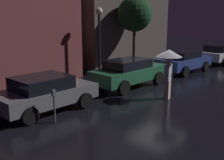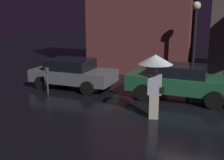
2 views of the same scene
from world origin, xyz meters
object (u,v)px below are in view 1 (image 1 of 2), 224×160
Objects in this scene: parked_car_grey at (45,92)px; parked_car_green at (129,72)px; parked_car_white at (220,53)px; parking_meter at (54,102)px; parked_car_blue at (183,61)px; street_lamp_near at (99,31)px; pedestrian_with_umbrella at (169,60)px.

parked_car_grey is 0.90× the size of parked_car_green.
parked_car_white is 16.09m from parking_meter.
street_lamp_near is at bearing 155.95° from parked_car_blue.
parked_car_green is 2.84m from pedestrian_with_umbrella.
parking_meter is 7.24m from street_lamp_near.
parking_meter is at bearing -111.07° from parked_car_grey.
parked_car_green is 1.10× the size of parked_car_white.
parking_meter is 0.29× the size of street_lamp_near.
parking_meter is at bearing -170.82° from parked_car_blue.
street_lamp_near reaches higher than parked_car_blue.
street_lamp_near is (5.74, 3.92, 2.03)m from parking_meter.
parked_car_white is at bearing 4.86° from parking_meter.
parked_car_white is at bearing -1.43° from parked_car_grey.
parked_car_blue is (5.27, -0.01, -0.03)m from parked_car_green.
street_lamp_near is (-10.29, 2.55, 2.03)m from parked_car_white.
parking_meter is (-0.49, -1.37, 0.01)m from parked_car_grey.
pedestrian_with_umbrella reaches higher than parked_car_white.
parked_car_white is (5.17, -0.11, -0.01)m from parked_car_blue.
parked_car_blue is 1.88× the size of pedestrian_with_umbrella.
street_lamp_near is at bearing 167.99° from parked_car_white.
parked_car_grey is 3.39× the size of parking_meter.
pedestrian_with_umbrella reaches higher than parked_car_blue.
parked_car_white is at bearing 176.95° from pedestrian_with_umbrella.
parked_car_blue is 1.02× the size of street_lamp_near.
parked_car_grey is 15.54m from parked_car_white.
parking_meter is at bearing -28.62° from pedestrian_with_umbrella.
parked_car_blue is 6.36m from pedestrian_with_umbrella.
pedestrian_with_umbrella is 1.87× the size of parking_meter.
parked_car_green is 1.10× the size of street_lamp_near.
parked_car_white reaches higher than parked_car_blue.
pedestrian_with_umbrella is (4.66, -2.52, 1.03)m from parked_car_grey.
parked_car_green is at bearing 14.83° from parking_meter.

